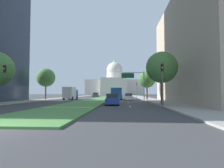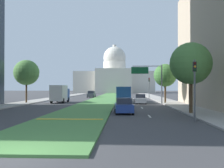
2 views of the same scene
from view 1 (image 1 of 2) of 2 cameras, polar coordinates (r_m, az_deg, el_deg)
name	(u,v)px [view 1 (image 1 of 2)]	position (r m, az deg, el deg)	size (l,w,h in m)	color
ground_plane	(107,97)	(71.34, -1.53, -4.06)	(272.66, 272.66, 0.00)	#3D3D3F
grass_median	(105,98)	(65.17, -2.01, -4.14)	(6.28, 111.54, 0.14)	#4C8442
median_curb_nose	(67,107)	(21.76, -13.33, -6.91)	(5.65, 0.50, 0.04)	gold
lane_dashes_right	(127,99)	(53.78, 4.42, -4.53)	(0.16, 53.95, 0.01)	silver
sidewalk_left	(62,98)	(61.77, -14.76, -4.14)	(4.00, 111.54, 0.15)	#9E9991
sidewalk_right	(146,98)	(59.07, 10.15, -4.25)	(4.00, 111.54, 0.15)	#9E9991
midrise_block_right	(216,48)	(38.33, 28.83, 9.45)	(14.78, 32.52, 19.22)	tan
capitol_building	(115,85)	(132.42, 0.80, -0.17)	(38.80, 23.75, 24.38)	beige
traffic_light_near_right	(162,79)	(21.68, 14.95, 1.44)	(0.28, 0.35, 5.20)	#515456
traffic_light_far_right	(137,88)	(61.28, 7.53, -1.18)	(0.28, 0.35, 5.20)	#515456
overhead_guide_sign	(136,80)	(42.03, 7.18, 1.24)	(5.05, 0.20, 6.50)	#515456
street_tree_right_near	(162,68)	(27.66, 14.80, 4.84)	(4.44, 4.44, 7.60)	#4C3823
street_tree_left_mid	(46,78)	(48.47, -19.36, 1.81)	(4.46, 4.46, 7.68)	#4C3823
street_tree_right_mid	(147,80)	(45.44, 10.51, 1.33)	(3.97, 3.97, 6.91)	#4C3823
sedan_lead_stopped	(112,100)	(27.84, 0.01, -4.73)	(2.19, 4.75, 1.67)	navy
sedan_midblock	(129,97)	(44.44, 5.06, -3.94)	(2.02, 4.38, 1.65)	silver
sedan_distant	(119,96)	(58.93, 2.05, -3.57)	(1.94, 4.37, 1.77)	#BCBCC1
sedan_far_horizon	(96,95)	(72.22, -4.92, -3.36)	(2.05, 4.46, 1.84)	#4C5156
box_truck_delivery	(70,93)	(49.11, -12.47, -2.71)	(2.40, 6.40, 3.20)	navy
city_bus	(117,93)	(48.94, 1.53, -2.66)	(2.62, 11.00, 2.95)	#1E4C8C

